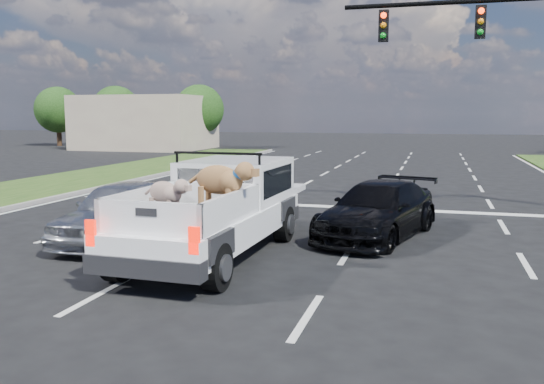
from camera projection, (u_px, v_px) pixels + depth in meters
The scene contains 9 objects.
ground at pixel (195, 306), 8.84m from camera, with size 160.00×160.00×0.00m, color black.
road_markings at pixel (295, 226), 15.09m from camera, with size 17.75×60.00×0.01m.
building_left at pixel (146, 123), 48.26m from camera, with size 10.00×8.00×4.40m, color #C1B293.
tree_far_a at pixel (58, 110), 52.73m from camera, with size 4.20×4.20×5.40m.
tree_far_b at pixel (116, 110), 51.11m from camera, with size 4.20×4.20×5.40m.
tree_far_c at pixel (199, 110), 48.94m from camera, with size 4.20×4.20×5.40m.
pickup_truck at pixel (218, 207), 11.91m from camera, with size 2.38×5.82×2.16m.
silver_sedan at pixel (122, 211), 13.24m from camera, with size 1.69×4.19×1.43m, color silver.
black_coupe at pixel (378, 210), 13.69m from camera, with size 1.85×4.54×1.32m, color black.
Camera 1 is at (3.46, -7.87, 2.94)m, focal length 38.00 mm.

